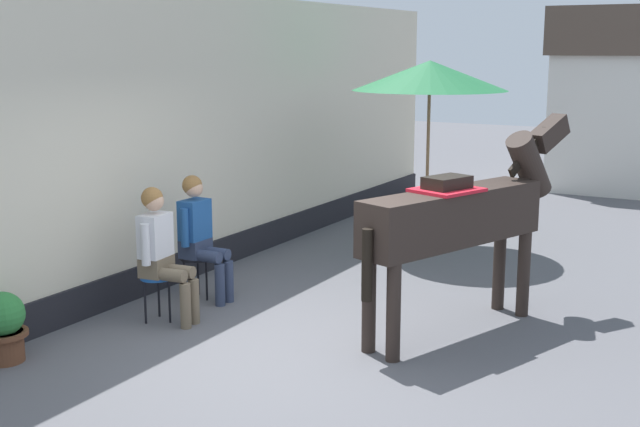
% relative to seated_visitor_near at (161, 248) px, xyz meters
% --- Properties ---
extents(ground_plane, '(40.00, 40.00, 0.00)m').
position_rel_seated_visitor_near_xyz_m(ground_plane, '(1.61, 2.92, -0.78)').
color(ground_plane, '#56565B').
extents(pub_facade_wall, '(0.34, 14.00, 3.40)m').
position_rel_seated_visitor_near_xyz_m(pub_facade_wall, '(-0.94, 1.42, 0.76)').
color(pub_facade_wall, beige).
rests_on(pub_facade_wall, ground_plane).
extents(seated_visitor_near, '(0.61, 0.49, 1.39)m').
position_rel_seated_visitor_near_xyz_m(seated_visitor_near, '(0.00, 0.00, 0.00)').
color(seated_visitor_near, '#194C99').
rests_on(seated_visitor_near, ground_plane).
extents(seated_visitor_far, '(0.61, 0.49, 1.39)m').
position_rel_seated_visitor_near_xyz_m(seated_visitor_far, '(-0.13, 0.80, 0.00)').
color(seated_visitor_far, black).
rests_on(seated_visitor_far, ground_plane).
extents(saddled_horse_center, '(1.27, 2.87, 2.06)m').
position_rel_seated_visitor_near_xyz_m(saddled_horse_center, '(2.71, 1.24, 0.38)').
color(saddled_horse_center, '#2D231E').
rests_on(saddled_horse_center, ground_plane).
extents(flower_planter_near, '(0.43, 0.43, 0.64)m').
position_rel_seated_visitor_near_xyz_m(flower_planter_near, '(-0.53, -1.55, -0.44)').
color(flower_planter_near, brown).
rests_on(flower_planter_near, ground_plane).
extents(cafe_parasol, '(2.10, 2.10, 2.58)m').
position_rel_seated_visitor_near_xyz_m(cafe_parasol, '(1.13, 4.28, 1.59)').
color(cafe_parasol, black).
rests_on(cafe_parasol, ground_plane).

